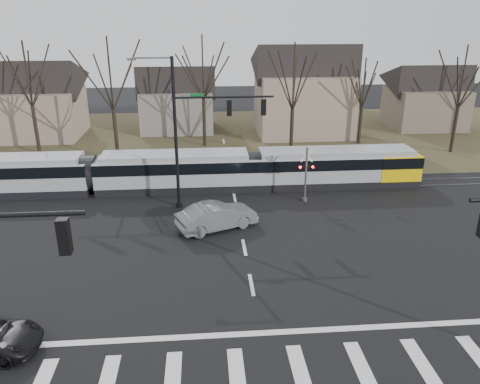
{
  "coord_description": "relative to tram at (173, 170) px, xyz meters",
  "views": [
    {
      "loc": [
        -2.23,
        -18.05,
        12.71
      ],
      "look_at": [
        0.0,
        9.0,
        2.3
      ],
      "focal_mm": 35.0,
      "sensor_mm": 36.0,
      "label": 1
    }
  ],
  "objects": [
    {
      "name": "crosswalk",
      "position": [
        4.51,
        -20.0,
        -1.57
      ],
      "size": [
        27.0,
        2.6,
        0.01
      ],
      "color": "silver",
      "rests_on": "ground"
    },
    {
      "name": "tree_row",
      "position": [
        6.51,
        10.0,
        3.43
      ],
      "size": [
        59.2,
        7.2,
        10.0
      ],
      "color": "black",
      "rests_on": "ground"
    },
    {
      "name": "ground",
      "position": [
        4.51,
        -16.0,
        -1.57
      ],
      "size": [
        140.0,
        140.0,
        0.0
      ],
      "primitive_type": "plane",
      "color": "black"
    },
    {
      "name": "lane_dashes",
      "position": [
        4.51,
        -0.0,
        -1.57
      ],
      "size": [
        0.18,
        30.0,
        0.01
      ],
      "color": "silver",
      "rests_on": "ground"
    },
    {
      "name": "house_c",
      "position": [
        13.51,
        17.0,
        3.66
      ],
      "size": [
        10.8,
        8.64,
        10.1
      ],
      "color": "gray",
      "rests_on": "ground"
    },
    {
      "name": "rail_pair",
      "position": [
        4.51,
        -0.2,
        -1.54
      ],
      "size": [
        90.0,
        1.52,
        0.06
      ],
      "color": "#59595E",
      "rests_on": "ground"
    },
    {
      "name": "signal_pole_far",
      "position": [
        2.1,
        -3.5,
        4.12
      ],
      "size": [
        9.28,
        0.44,
        10.2
      ],
      "color": "black",
      "rests_on": "ground"
    },
    {
      "name": "house_d",
      "position": [
        28.51,
        19.0,
        2.39
      ],
      "size": [
        8.64,
        7.56,
        7.65
      ],
      "color": "brown",
      "rests_on": "ground"
    },
    {
      "name": "house_b",
      "position": [
        -0.49,
        20.0,
        2.39
      ],
      "size": [
        8.64,
        7.56,
        7.65
      ],
      "color": "slate",
      "rests_on": "ground"
    },
    {
      "name": "stop_line",
      "position": [
        4.51,
        -17.8,
        -1.57
      ],
      "size": [
        28.0,
        0.35,
        0.01
      ],
      "primitive_type": "cube",
      "color": "silver",
      "rests_on": "ground"
    },
    {
      "name": "sedan",
      "position": [
        3.03,
        -7.3,
        -0.74
      ],
      "size": [
        5.48,
        6.37,
        1.67
      ],
      "primitive_type": "imported",
      "rotation": [
        0.0,
        0.0,
        1.98
      ],
      "color": "slate",
      "rests_on": "ground"
    },
    {
      "name": "rail_crossing_signal",
      "position": [
        9.51,
        -3.21,
        0.31
      ],
      "size": [
        1.08,
        0.36,
        4.0
      ],
      "color": "#59595B",
      "rests_on": "ground"
    },
    {
      "name": "tram",
      "position": [
        0.0,
        0.0,
        0.0
      ],
      "size": [
        38.13,
        2.83,
        2.89
      ],
      "color": "gray",
      "rests_on": "ground"
    },
    {
      "name": "house_a",
      "position": [
        -15.49,
        18.0,
        2.89
      ],
      "size": [
        9.72,
        8.64,
        8.6
      ],
      "color": "gray",
      "rests_on": "ground"
    },
    {
      "name": "grass_verge",
      "position": [
        4.51,
        16.0,
        -1.57
      ],
      "size": [
        140.0,
        28.0,
        0.01
      ],
      "primitive_type": "cube",
      "color": "#38331E",
      "rests_on": "ground"
    }
  ]
}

